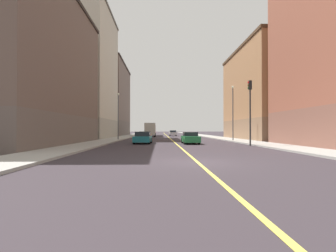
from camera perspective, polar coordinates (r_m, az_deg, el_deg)
name	(u,v)px	position (r m, az deg, el deg)	size (l,w,h in m)	color
ground_plane	(197,162)	(13.98, 6.07, -7.43)	(400.00, 400.00, 0.00)	#332B31
sidewalk_left	(208,136)	(63.75, 8.31, -2.10)	(3.43, 168.00, 0.15)	#9E9B93
sidewalk_right	(127,136)	(63.20, -8.41, -2.12)	(3.43, 168.00, 0.15)	#9E9B93
lane_center_stripe	(168,137)	(62.80, -0.01, -2.19)	(0.16, 154.00, 0.01)	#E5D14C
building_left_mid	(263,94)	(48.11, 18.95, 6.28)	(8.44, 21.14, 14.90)	#8F6B4F
building_right_corner	(34,68)	(32.66, -25.86, 10.68)	(8.44, 23.21, 16.07)	brown
building_right_midblock	(88,74)	(53.53, -16.15, 10.17)	(8.44, 18.32, 23.41)	#9D9688
building_right_distant	(110,100)	(74.65, -11.90, 5.23)	(8.44, 23.90, 18.66)	brown
traffic_light_left_near	(250,104)	(28.72, 16.54, 4.38)	(0.40, 0.32, 6.50)	#2D2D2D
street_lamp_left_near	(233,107)	(38.80, 13.23, 3.74)	(0.36, 0.36, 7.43)	#4C4C51
street_lamp_right_near	(118,111)	(42.23, -10.22, 3.04)	(0.36, 0.36, 6.97)	#4C4C51
car_teal	(143,138)	(32.00, -5.19, -2.43)	(2.05, 4.22, 1.38)	#196670
car_silver	(173,133)	(69.99, 1.01, -1.50)	(1.81, 4.38, 1.39)	silver
car_orange	(145,136)	(38.71, -4.73, -2.14)	(1.86, 4.35, 1.37)	orange
car_green	(190,138)	(31.53, 4.62, -2.50)	(1.83, 4.56, 1.34)	#1E6B38
box_truck	(150,130)	(60.80, -3.68, -0.73)	(2.36, 6.77, 3.01)	maroon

